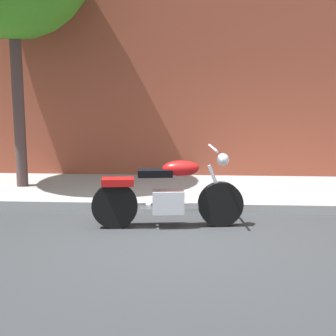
{
  "coord_description": "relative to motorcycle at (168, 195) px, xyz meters",
  "views": [
    {
      "loc": [
        0.15,
        -6.0,
        1.95
      ],
      "look_at": [
        -0.23,
        0.45,
        0.85
      ],
      "focal_mm": 50.68,
      "sensor_mm": 36.0,
      "label": 1
    }
  ],
  "objects": [
    {
      "name": "ground_plane",
      "position": [
        0.23,
        -0.45,
        -0.47
      ],
      "size": [
        60.0,
        60.0,
        0.0
      ],
      "primitive_type": "plane",
      "color": "#303335"
    },
    {
      "name": "sidewalk",
      "position": [
        0.23,
        2.04,
        -0.4
      ],
      "size": [
        22.73,
        2.49,
        0.14
      ],
      "primitive_type": "cube",
      "color": "#999999",
      "rests_on": "ground"
    },
    {
      "name": "motorcycle",
      "position": [
        0.0,
        0.0,
        0.0
      ],
      "size": [
        2.13,
        0.7,
        1.14
      ],
      "color": "black",
      "rests_on": "ground"
    }
  ]
}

